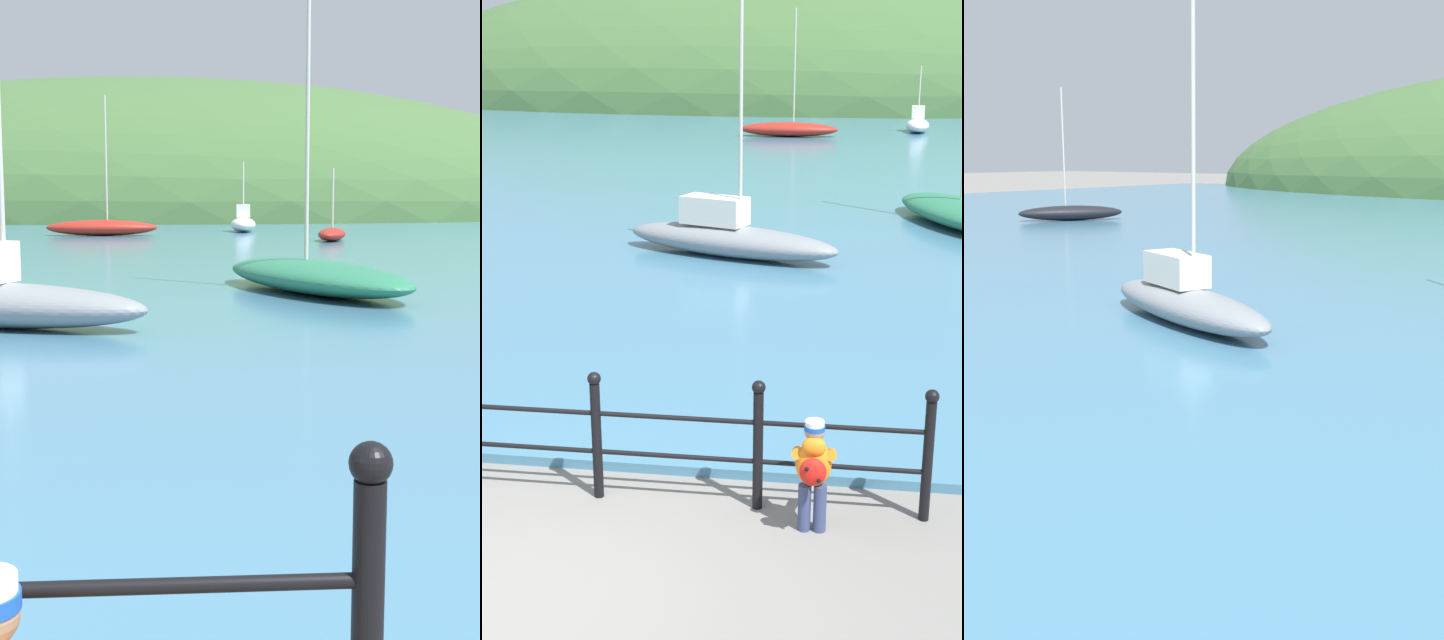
{
  "view_description": "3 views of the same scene",
  "coord_description": "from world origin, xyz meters",
  "views": [
    {
      "loc": [
        2.55,
        -0.76,
        1.86
      ],
      "look_at": [
        3.06,
        6.91,
        0.75
      ],
      "focal_mm": 50.0,
      "sensor_mm": 36.0,
      "label": 1
    },
    {
      "loc": [
        2.31,
        -5.58,
        3.92
      ],
      "look_at": [
        0.96,
        3.67,
        1.07
      ],
      "focal_mm": 50.0,
      "sensor_mm": 36.0,
      "label": 2
    },
    {
      "loc": [
        7.58,
        1.6,
        2.8
      ],
      "look_at": [
        3.14,
        7.45,
        1.18
      ],
      "focal_mm": 42.0,
      "sensor_mm": 36.0,
      "label": 3
    }
  ],
  "objects": [
    {
      "name": "boat_red_dinghy",
      "position": [
        0.01,
        11.06,
        0.48
      ],
      "size": [
        4.56,
        2.61,
        5.5
      ],
      "color": "gray",
      "rests_on": "water"
    },
    {
      "name": "boat_blue_hull",
      "position": [
        -16.45,
        23.79,
        0.43
      ],
      "size": [
        3.49,
        4.26,
        5.47
      ],
      "color": "black",
      "rests_on": "water"
    }
  ]
}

